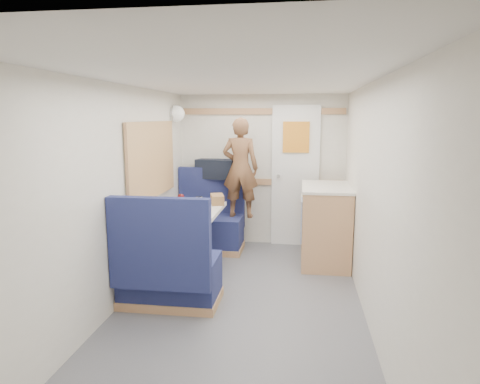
# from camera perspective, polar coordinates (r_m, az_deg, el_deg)

# --- Properties ---
(floor) EXTENTS (4.50, 4.50, 0.00)m
(floor) POSITION_cam_1_polar(r_m,az_deg,el_deg) (3.86, -0.40, -16.27)
(floor) COLOR #515156
(floor) RESTS_ON ground
(ceiling) EXTENTS (4.50, 4.50, 0.00)m
(ceiling) POSITION_cam_1_polar(r_m,az_deg,el_deg) (3.48, -0.44, 14.80)
(ceiling) COLOR silver
(ceiling) RESTS_ON wall_back
(wall_back) EXTENTS (2.20, 0.02, 2.00)m
(wall_back) POSITION_cam_1_polar(r_m,az_deg,el_deg) (5.74, 2.89, 2.89)
(wall_back) COLOR silver
(wall_back) RESTS_ON floor
(wall_left) EXTENTS (0.02, 4.50, 2.00)m
(wall_left) POSITION_cam_1_polar(r_m,az_deg,el_deg) (3.85, -16.83, -1.04)
(wall_left) COLOR silver
(wall_left) RESTS_ON floor
(wall_right) EXTENTS (0.02, 4.50, 2.00)m
(wall_right) POSITION_cam_1_polar(r_m,az_deg,el_deg) (3.55, 17.45, -2.00)
(wall_right) COLOR silver
(wall_right) RESTS_ON floor
(oak_trim_low) EXTENTS (2.15, 0.02, 0.08)m
(oak_trim_low) POSITION_cam_1_polar(r_m,az_deg,el_deg) (5.74, 2.86, 1.38)
(oak_trim_low) COLOR #AD814E
(oak_trim_low) RESTS_ON wall_back
(oak_trim_high) EXTENTS (2.15, 0.02, 0.08)m
(oak_trim_high) POSITION_cam_1_polar(r_m,az_deg,el_deg) (5.68, 2.94, 10.69)
(oak_trim_high) COLOR #AD814E
(oak_trim_high) RESTS_ON wall_back
(side_window) EXTENTS (0.04, 1.30, 0.72)m
(side_window) POSITION_cam_1_polar(r_m,az_deg,el_deg) (4.73, -11.69, 4.21)
(side_window) COLOR #AABB9F
(side_window) RESTS_ON wall_left
(rear_door) EXTENTS (0.62, 0.12, 1.86)m
(rear_door) POSITION_cam_1_polar(r_m,az_deg,el_deg) (5.69, 7.38, 2.47)
(rear_door) COLOR white
(rear_door) RESTS_ON wall_back
(dinette_table) EXTENTS (0.62, 0.92, 0.72)m
(dinette_table) POSITION_cam_1_polar(r_m,az_deg,el_deg) (4.72, -6.46, -4.10)
(dinette_table) COLOR white
(dinette_table) RESTS_ON floor
(bench_far) EXTENTS (0.90, 0.59, 1.05)m
(bench_far) POSITION_cam_1_polar(r_m,az_deg,el_deg) (5.60, -4.20, -4.62)
(bench_far) COLOR #161848
(bench_far) RESTS_ON floor
(bench_near) EXTENTS (0.90, 0.59, 1.05)m
(bench_near) POSITION_cam_1_polar(r_m,az_deg,el_deg) (4.00, -9.53, -10.76)
(bench_near) COLOR #161848
(bench_near) RESTS_ON floor
(ledge) EXTENTS (0.90, 0.14, 0.04)m
(ledge) POSITION_cam_1_polar(r_m,az_deg,el_deg) (5.73, -3.73, 1.65)
(ledge) COLOR #AD814E
(ledge) RESTS_ON bench_far
(dome_light) EXTENTS (0.20, 0.20, 0.20)m
(dome_light) POSITION_cam_1_polar(r_m,az_deg,el_deg) (5.50, -8.46, 10.31)
(dome_light) COLOR white
(dome_light) RESTS_ON wall_left
(galley_counter) EXTENTS (0.57, 0.92, 0.92)m
(galley_counter) POSITION_cam_1_polar(r_m,az_deg,el_deg) (5.14, 11.27, -4.20)
(galley_counter) COLOR #AD814E
(galley_counter) RESTS_ON floor
(person) EXTENTS (0.48, 0.33, 1.25)m
(person) POSITION_cam_1_polar(r_m,az_deg,el_deg) (5.37, 0.05, 3.24)
(person) COLOR brown
(person) RESTS_ON bench_far
(duffel_bag) EXTENTS (0.57, 0.36, 0.25)m
(duffel_bag) POSITION_cam_1_polar(r_m,az_deg,el_deg) (5.69, -3.12, 3.09)
(duffel_bag) COLOR black
(duffel_bag) RESTS_ON ledge
(tray) EXTENTS (0.28, 0.35, 0.02)m
(tray) POSITION_cam_1_polar(r_m,az_deg,el_deg) (4.32, -6.95, -3.19)
(tray) COLOR white
(tray) RESTS_ON dinette_table
(orange_fruit) EXTENTS (0.07, 0.07, 0.07)m
(orange_fruit) POSITION_cam_1_polar(r_m,az_deg,el_deg) (4.61, -5.44, -1.77)
(orange_fruit) COLOR #E64E0A
(orange_fruit) RESTS_ON tray
(cheese_block) EXTENTS (0.13, 0.11, 0.04)m
(cheese_block) POSITION_cam_1_polar(r_m,az_deg,el_deg) (4.55, -5.11, -2.10)
(cheese_block) COLOR #EDD589
(cheese_block) RESTS_ON tray
(wine_glass) EXTENTS (0.08, 0.08, 0.17)m
(wine_glass) POSITION_cam_1_polar(r_m,az_deg,el_deg) (4.67, -7.87, -0.78)
(wine_glass) COLOR white
(wine_glass) RESTS_ON dinette_table
(tumbler_left) EXTENTS (0.07, 0.07, 0.11)m
(tumbler_left) POSITION_cam_1_polar(r_m,az_deg,el_deg) (4.50, -10.09, -2.15)
(tumbler_left) COLOR white
(tumbler_left) RESTS_ON dinette_table
(tumbler_right) EXTENTS (0.07, 0.07, 0.12)m
(tumbler_right) POSITION_cam_1_polar(r_m,az_deg,el_deg) (4.77, -5.46, -1.29)
(tumbler_right) COLOR silver
(tumbler_right) RESTS_ON dinette_table
(beer_glass) EXTENTS (0.06, 0.06, 0.10)m
(beer_glass) POSITION_cam_1_polar(r_m,az_deg,el_deg) (4.65, -4.71, -1.72)
(beer_glass) COLOR #8D4A14
(beer_glass) RESTS_ON dinette_table
(pepper_grinder) EXTENTS (0.03, 0.03, 0.09)m
(pepper_grinder) POSITION_cam_1_polar(r_m,az_deg,el_deg) (4.78, -6.43, -1.48)
(pepper_grinder) COLOR black
(pepper_grinder) RESTS_ON dinette_table
(bread_loaf) EXTENTS (0.21, 0.29, 0.11)m
(bread_loaf) POSITION_cam_1_polar(r_m,az_deg,el_deg) (4.92, -3.05, -0.97)
(bread_loaf) COLOR olive
(bread_loaf) RESTS_ON dinette_table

